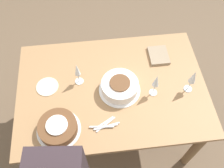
{
  "coord_description": "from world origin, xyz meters",
  "views": [
    {
      "loc": [
        -0.12,
        -1.0,
        2.41
      ],
      "look_at": [
        0.0,
        0.0,
        0.83
      ],
      "focal_mm": 40.0,
      "sensor_mm": 36.0,
      "label": 1
    }
  ],
  "objects_px": {
    "cake_center_white": "(120,87)",
    "wine_glass_extra": "(77,71)",
    "cake_front_chocolate": "(58,128)",
    "wine_glass_far": "(193,78)",
    "wine_glass_near": "(156,82)"
  },
  "relations": [
    {
      "from": "cake_front_chocolate",
      "to": "cake_center_white",
      "type": "bearing_deg",
      "value": 30.52
    },
    {
      "from": "cake_front_chocolate",
      "to": "wine_glass_near",
      "type": "xyz_separation_m",
      "value": [
        0.71,
        0.22,
        0.11
      ]
    },
    {
      "from": "cake_front_chocolate",
      "to": "wine_glass_near",
      "type": "bearing_deg",
      "value": 17.17
    },
    {
      "from": "cake_center_white",
      "to": "wine_glass_extra",
      "type": "distance_m",
      "value": 0.33
    },
    {
      "from": "cake_front_chocolate",
      "to": "wine_glass_extra",
      "type": "xyz_separation_m",
      "value": [
        0.16,
        0.39,
        0.1
      ]
    },
    {
      "from": "wine_glass_near",
      "to": "wine_glass_far",
      "type": "xyz_separation_m",
      "value": [
        0.27,
        0.0,
        0.0
      ]
    },
    {
      "from": "cake_front_chocolate",
      "to": "wine_glass_far",
      "type": "distance_m",
      "value": 1.01
    },
    {
      "from": "cake_front_chocolate",
      "to": "wine_glass_far",
      "type": "height_order",
      "value": "wine_glass_far"
    },
    {
      "from": "wine_glass_far",
      "to": "cake_front_chocolate",
      "type": "bearing_deg",
      "value": -167.27
    },
    {
      "from": "cake_center_white",
      "to": "wine_glass_extra",
      "type": "bearing_deg",
      "value": 159.26
    },
    {
      "from": "wine_glass_far",
      "to": "wine_glass_extra",
      "type": "xyz_separation_m",
      "value": [
        -0.82,
        0.16,
        -0.01
      ]
    },
    {
      "from": "cake_front_chocolate",
      "to": "wine_glass_near",
      "type": "distance_m",
      "value": 0.75
    },
    {
      "from": "cake_center_white",
      "to": "wine_glass_extra",
      "type": "height_order",
      "value": "wine_glass_extra"
    },
    {
      "from": "wine_glass_far",
      "to": "wine_glass_extra",
      "type": "relative_size",
      "value": 1.04
    },
    {
      "from": "cake_front_chocolate",
      "to": "wine_glass_near",
      "type": "relative_size",
      "value": 1.36
    }
  ]
}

